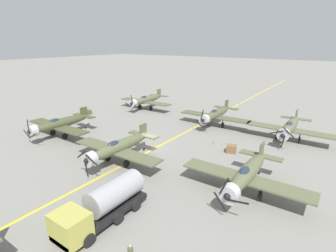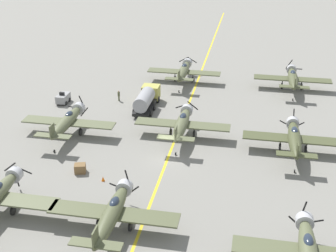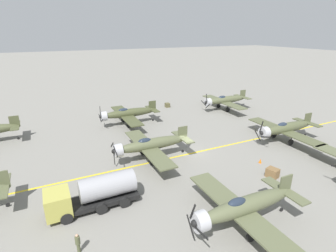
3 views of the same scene
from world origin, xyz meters
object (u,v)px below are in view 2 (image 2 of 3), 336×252
airplane_far_center (184,71)px  supply_crate_mid_lane (80,168)px  airplane_mid_center (182,123)px  traffic_cone (103,179)px  fuel_tanker (146,99)px  airplane_near_center (112,213)px  airplane_mid_right (294,138)px  airplane_far_right (293,78)px  airplane_mid_left (67,121)px  ground_crew_walking (119,95)px  tow_tractor (63,98)px

airplane_far_center → supply_crate_mid_lane: 31.06m
airplane_mid_center → traffic_cone: size_ratio=21.82×
fuel_tanker → supply_crate_mid_lane: (-3.18, -18.65, -1.00)m
airplane_near_center → fuel_tanker: (-3.38, 27.80, -0.50)m
airplane_mid_right → traffic_cone: size_ratio=21.82×
airplane_far_right → supply_crate_mid_lane: (-24.14, -30.16, -1.51)m
airplane_far_right → fuel_tanker: bearing=-139.3°
airplane_far_center → airplane_mid_left: airplane_mid_left is taller
airplane_mid_left → airplane_mid_right: (27.97, 0.65, -0.00)m
ground_crew_walking → airplane_mid_left: bearing=-104.1°
airplane_far_center → traffic_cone: size_ratio=21.82×
airplane_mid_left → supply_crate_mid_lane: 9.65m
airplane_mid_left → airplane_mid_right: 27.98m
airplane_near_center → airplane_far_right: (17.58, 39.30, 0.00)m
airplane_far_center → airplane_mid_center: same height
airplane_far_center → ground_crew_walking: size_ratio=7.37×
airplane_far_right → airplane_mid_center: bearing=-114.3°
fuel_tanker → ground_crew_walking: fuel_tanker is taller
airplane_mid_right → airplane_near_center: bearing=-149.4°
fuel_tanker → traffic_cone: size_ratio=14.55×
airplane_far_center → airplane_mid_left: 24.75m
ground_crew_walking → supply_crate_mid_lane: ground_crew_walking is taller
airplane_mid_right → fuel_tanker: 22.34m
airplane_mid_right → tow_tractor: (-32.77, 9.39, -1.22)m
fuel_tanker → supply_crate_mid_lane: size_ratio=6.59×
airplane_far_center → tow_tractor: (-16.19, -11.94, -1.22)m
airplane_far_center → supply_crate_mid_lane: bearing=-102.4°
tow_tractor → airplane_mid_left: bearing=-64.5°
airplane_near_center → airplane_mid_center: bearing=80.1°
airplane_far_center → ground_crew_walking: airplane_far_center is taller
airplane_far_center → airplane_near_center: 39.43m
ground_crew_walking → tow_tractor: bearing=-163.7°
airplane_near_center → supply_crate_mid_lane: bearing=124.8°
airplane_mid_right → ground_crew_walking: size_ratio=7.37×
airplane_mid_left → ground_crew_walking: airplane_mid_left is taller
airplane_near_center → fuel_tanker: size_ratio=1.50×
airplane_mid_center → airplane_near_center: 19.81m
airplane_mid_right → ground_crew_walking: (-24.86, 11.69, -1.12)m
airplane_far_right → traffic_cone: size_ratio=21.82×
airplane_far_right → fuel_tanker: 23.91m
airplane_far_center → airplane_near_center: (-0.17, -39.43, 0.00)m
airplane_mid_center → traffic_cone: bearing=-102.4°
airplane_mid_center → tow_tractor: (-19.15, 7.93, -1.22)m
airplane_far_right → ground_crew_walking: (-25.69, -9.50, -1.12)m
airplane_mid_right → airplane_near_center: size_ratio=1.00×
airplane_mid_center → tow_tractor: size_ratio=4.62×
airplane_far_center → airplane_mid_center: size_ratio=1.00×
airplane_mid_left → supply_crate_mid_lane: (4.66, -8.31, -1.51)m
airplane_far_right → tow_tractor: (-33.60, -11.80, -1.22)m
airplane_far_center → supply_crate_mid_lane: (-6.73, -30.29, -1.51)m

